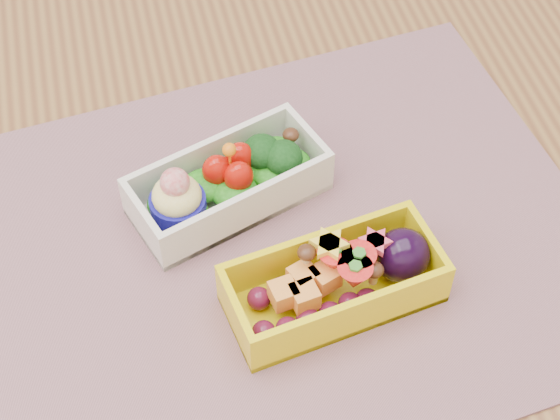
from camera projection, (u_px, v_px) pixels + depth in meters
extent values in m
cube|color=brown|center=(264.00, 241.00, 0.74)|extent=(1.20, 0.80, 0.04)
cube|color=#8E626E|center=(272.00, 248.00, 0.70)|extent=(0.54, 0.44, 0.00)
cube|color=silver|center=(228.00, 184.00, 0.72)|extent=(0.17, 0.12, 0.04)
ellipsoid|color=green|center=(229.00, 189.00, 0.72)|extent=(0.16, 0.10, 0.02)
cylinder|color=#161393|center=(179.00, 210.00, 0.70)|extent=(0.04, 0.04, 0.03)
sphere|color=red|center=(175.00, 182.00, 0.67)|extent=(0.02, 0.02, 0.02)
ellipsoid|color=#B41006|center=(217.00, 171.00, 0.71)|extent=(0.02, 0.02, 0.03)
ellipsoid|color=#B41006|center=(239.00, 177.00, 0.70)|extent=(0.02, 0.02, 0.03)
ellipsoid|color=#B41006|center=(240.00, 158.00, 0.72)|extent=(0.02, 0.02, 0.03)
sphere|color=orange|center=(229.00, 150.00, 0.69)|extent=(0.01, 0.01, 0.01)
ellipsoid|color=black|center=(262.00, 152.00, 0.72)|extent=(0.03, 0.03, 0.03)
ellipsoid|color=black|center=(283.00, 158.00, 0.72)|extent=(0.03, 0.03, 0.03)
ellipsoid|color=#3F2111|center=(291.00, 135.00, 0.73)|extent=(0.01, 0.01, 0.01)
cube|color=yellow|center=(334.00, 284.00, 0.66)|extent=(0.17, 0.09, 0.04)
ellipsoid|color=#59102E|center=(295.00, 308.00, 0.65)|extent=(0.09, 0.05, 0.02)
cube|color=orange|center=(303.00, 286.00, 0.65)|extent=(0.05, 0.04, 0.02)
cone|color=red|center=(334.00, 261.00, 0.65)|extent=(0.03, 0.03, 0.03)
cone|color=red|center=(358.00, 264.00, 0.65)|extent=(0.03, 0.03, 0.03)
cone|color=red|center=(354.00, 277.00, 0.64)|extent=(0.03, 0.03, 0.03)
cylinder|color=yellow|center=(329.00, 244.00, 0.64)|extent=(0.03, 0.03, 0.01)
cylinder|color=#E53F5B|center=(375.00, 242.00, 0.65)|extent=(0.03, 0.03, 0.01)
ellipsoid|color=#3F2111|center=(306.00, 265.00, 0.65)|extent=(0.01, 0.01, 0.01)
ellipsoid|color=#3F2111|center=(374.00, 276.00, 0.65)|extent=(0.01, 0.01, 0.01)
ellipsoid|color=black|center=(402.00, 256.00, 0.67)|extent=(0.04, 0.04, 0.04)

